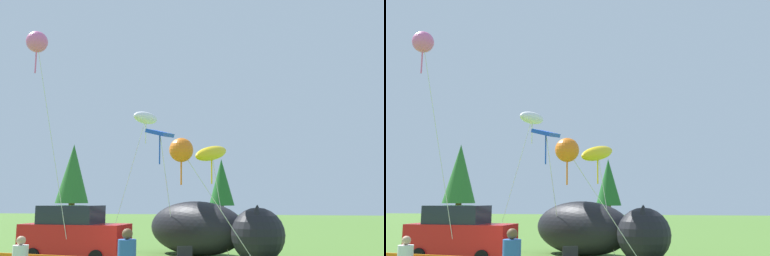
# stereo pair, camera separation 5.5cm
# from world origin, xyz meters

# --- Properties ---
(parked_car) EXTENTS (4.41, 1.97, 2.21)m
(parked_car) POSITION_xyz_m (-3.40, 3.07, 1.07)
(parked_car) COLOR red
(parked_car) RESTS_ON ground
(inflatable_cat) EXTENTS (6.79, 5.38, 2.38)m
(inflatable_cat) POSITION_xyz_m (1.81, 5.27, 1.10)
(inflatable_cat) COLOR black
(inflatable_cat) RESTS_ON ground
(kite_blue_box) EXTENTS (1.12, 3.04, 5.42)m
(kite_blue_box) POSITION_xyz_m (0.08, 3.46, 5.11)
(kite_blue_box) COLOR silver
(kite_blue_box) RESTS_ON ground
(kite_yellow_hero) EXTENTS (1.52, 2.85, 5.02)m
(kite_yellow_hero) POSITION_xyz_m (2.12, 4.40, 4.40)
(kite_yellow_hero) COLOR silver
(kite_yellow_hero) RESTS_ON ground
(kite_orange_flower) EXTENTS (3.19, 1.26, 4.75)m
(kite_orange_flower) POSITION_xyz_m (1.33, 1.87, 4.27)
(kite_orange_flower) COLOR silver
(kite_orange_flower) RESTS_ON ground
(kite_pink_octopus) EXTENTS (1.72, 1.63, 9.12)m
(kite_pink_octopus) POSITION_xyz_m (-4.46, 1.21, 8.65)
(kite_pink_octopus) COLOR silver
(kite_pink_octopus) RESTS_ON ground
(kite_white_ghost) EXTENTS (2.63, 2.87, 7.01)m
(kite_white_ghost) POSITION_xyz_m (-1.51, 6.66, 6.50)
(kite_white_ghost) COLOR silver
(kite_white_ghost) RESTS_ON ground
(horizon_tree_west) EXTENTS (3.68, 3.68, 8.77)m
(horizon_tree_west) POSITION_xyz_m (-17.59, 31.89, 5.39)
(horizon_tree_west) COLOR brown
(horizon_tree_west) RESTS_ON ground
(horizon_tree_mid) EXTENTS (3.13, 3.13, 7.48)m
(horizon_tree_mid) POSITION_xyz_m (-1.42, 39.17, 4.59)
(horizon_tree_mid) COLOR brown
(horizon_tree_mid) RESTS_ON ground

